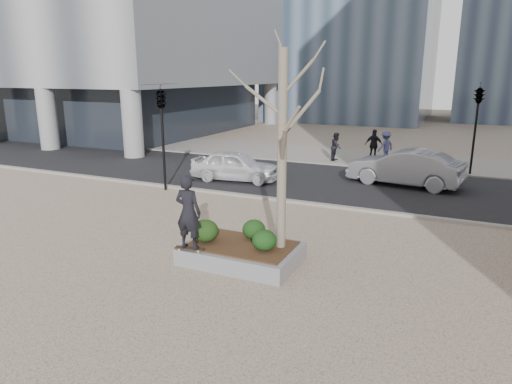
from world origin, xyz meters
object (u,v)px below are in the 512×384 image
at_px(skateboard, 190,249).
at_px(police_car, 235,166).
at_px(skateboarder, 188,212).
at_px(planter, 242,253).

bearing_deg(skateboard, police_car, 98.78).
height_order(skateboarder, police_car, skateboarder).
distance_m(planter, skateboard, 1.40).
distance_m(skateboard, police_car, 9.93).
xyz_separation_m(planter, skateboard, (-1.06, -0.88, 0.26)).
bearing_deg(planter, skateboard, -140.37).
bearing_deg(police_car, skateboarder, -167.67).
bearing_deg(planter, police_car, 118.26).
height_order(planter, skateboarder, skateboarder).
relative_size(skateboard, police_car, 0.19).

